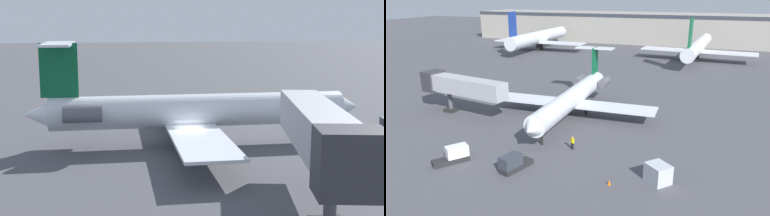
{
  "view_description": "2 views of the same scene",
  "coord_description": "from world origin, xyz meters",
  "views": [
    {
      "loc": [
        -42.12,
        5.67,
        11.33
      ],
      "look_at": [
        3.69,
        -0.66,
        3.14
      ],
      "focal_mm": 47.77,
      "sensor_mm": 36.0,
      "label": 1
    },
    {
      "loc": [
        21.72,
        -50.4,
        18.57
      ],
      "look_at": [
        4.09,
        -2.83,
        2.21
      ],
      "focal_mm": 33.5,
      "sensor_mm": 36.0,
      "label": 2
    }
  ],
  "objects": [
    {
      "name": "terminal_building",
      "position": [
        0.0,
        92.96,
        5.54
      ],
      "size": [
        144.01,
        21.01,
        11.05
      ],
      "color": "#9E998E",
      "rests_on": "ground_plane"
    },
    {
      "name": "jet_bridge",
      "position": [
        -14.9,
        -5.7,
        4.65
      ],
      "size": [
        16.44,
        5.74,
        6.34
      ],
      "color": "#ADADB2",
      "rests_on": "ground_plane"
    },
    {
      "name": "traffic_cone_near",
      "position": [
        13.5,
        -19.15,
        0.28
      ],
      "size": [
        0.36,
        0.36,
        0.55
      ],
      "color": "orange",
      "rests_on": "ground_plane"
    },
    {
      "name": "ground_crew_marshaller",
      "position": [
        6.86,
        -12.31,
        0.86
      ],
      "size": [
        0.48,
        0.43,
        1.69
      ],
      "color": "black",
      "rests_on": "ground_plane"
    },
    {
      "name": "cargo_container_uld",
      "position": [
        18.02,
        -16.9,
        1.0
      ],
      "size": [
        3.06,
        3.03,
        2.0
      ],
      "color": "silver",
      "rests_on": "ground_plane"
    },
    {
      "name": "parked_airliner_west_end",
      "position": [
        -32.72,
        58.75,
        4.32
      ],
      "size": [
        31.49,
        37.47,
        13.44
      ],
      "color": "silver",
      "rests_on": "ground_plane"
    },
    {
      "name": "baggage_tug_trailing",
      "position": [
        -4.58,
        -20.3,
        0.84
      ],
      "size": [
        3.44,
        4.08,
        1.9
      ],
      "color": "#262628",
      "rests_on": "ground_plane"
    },
    {
      "name": "baggage_tug_lead",
      "position": [
        2.81,
        -19.75,
        0.84
      ],
      "size": [
        2.48,
        4.23,
        1.9
      ],
      "color": "#262628",
      "rests_on": "ground_plane"
    },
    {
      "name": "parked_airliner_west_mid",
      "position": [
        18.23,
        56.43,
        4.1
      ],
      "size": [
        31.79,
        37.55,
        13.01
      ],
      "color": "white",
      "rests_on": "ground_plane"
    },
    {
      "name": "regional_jet",
      "position": [
        2.46,
        -0.4,
        3.16
      ],
      "size": [
        25.73,
        30.47,
        9.25
      ],
      "color": "silver",
      "rests_on": "ground_plane"
    },
    {
      "name": "ground_plane",
      "position": [
        0.0,
        0.0,
        -0.05
      ],
      "size": [
        400.0,
        400.0,
        0.1
      ],
      "primitive_type": "cube",
      "color": "#4C4C51"
    }
  ]
}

